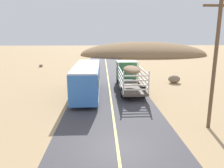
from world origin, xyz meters
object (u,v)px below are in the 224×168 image
Objects in this scene: boulder_near_shoulder at (174,79)px; boulder_far_horizon at (41,66)px; power_pole_near at (215,61)px; bus at (87,79)px; livestock_truck at (128,73)px.

boulder_near_shoulder is 26.80m from boulder_far_horizon.
bus is at bearing 136.25° from power_pole_near.
boulder_far_horizon is at bearing 131.18° from livestock_truck.
power_pole_near is 5.49× the size of boulder_near_shoulder.
boulder_near_shoulder reaches higher than boulder_far_horizon.
livestock_truck is at bearing 37.38° from bus.
power_pole_near reaches higher than boulder_far_horizon.
livestock_truck reaches higher than boulder_near_shoulder.
livestock_truck is 5.97m from bus.
power_pole_near reaches higher than livestock_truck.
bus reaches higher than boulder_far_horizon.
boulder_far_horizon is (-10.64, 21.20, -1.49)m from bus.
bus is at bearing -142.62° from livestock_truck.
boulder_near_shoulder is at bearing 81.01° from power_pole_near.
bus is at bearing -63.35° from boulder_far_horizon.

